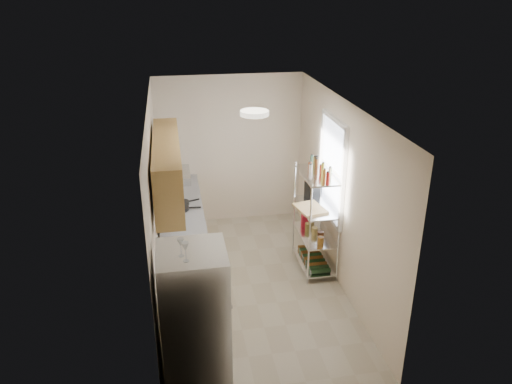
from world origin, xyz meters
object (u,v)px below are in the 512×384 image
cutting_board (310,208)px  espresso_machine (312,189)px  rice_cooker (175,218)px  frying_pan_large (179,208)px  refrigerator (195,322)px

cutting_board → espresso_machine: size_ratio=1.81×
rice_cooker → cutting_board: 1.90m
rice_cooker → frying_pan_large: 0.48m
refrigerator → frying_pan_large: bearing=91.5°
cutting_board → espresso_machine: 0.46m
espresso_machine → refrigerator: bearing=-147.3°
frying_pan_large → refrigerator: bearing=-84.4°
espresso_machine → cutting_board: bearing=-128.0°
rice_cooker → cutting_board: rice_cooker is taller
cutting_board → frying_pan_large: bearing=163.0°
refrigerator → espresso_machine: bearing=51.7°
cutting_board → espresso_machine: espresso_machine is taller
rice_cooker → cutting_board: bearing=-2.8°
frying_pan_large → espresso_machine: 1.99m
rice_cooker → espresso_machine: 2.07m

